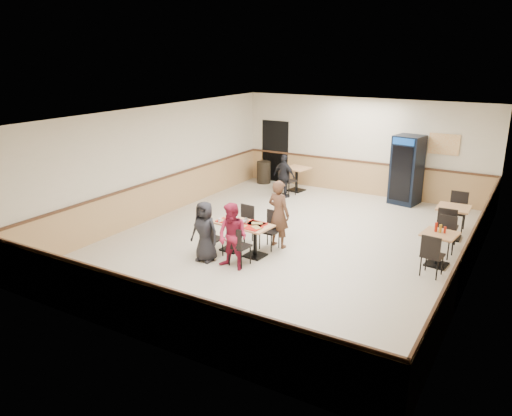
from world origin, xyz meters
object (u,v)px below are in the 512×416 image
Objects in this scene: diner_man_opposite at (279,214)px; side_table_near at (439,244)px; lone_diner at (284,176)px; diner_woman_left at (205,231)px; side_table_far at (452,217)px; pepsi_cooler at (407,170)px; diner_woman_right at (233,237)px; main_table at (243,233)px; trash_bin at (264,172)px; back_table at (297,175)px.

diner_man_opposite is 2.11× the size of side_table_near.
diner_woman_left is at bearing 108.90° from lone_diner.
side_table_near is 0.95× the size of side_table_far.
lone_diner is 5.25m from side_table_far.
pepsi_cooler is (2.59, 6.50, 0.35)m from diner_woman_left.
diner_woman_right is 5.51m from side_table_far.
diner_man_opposite is at bearing 56.28° from diner_woman_left.
diner_woman_right is 1.60m from diner_man_opposite.
main_table is 1.03× the size of diner_woman_left.
diner_woman_right is at bearing -67.62° from main_table.
main_table is 1.73× the size of side_table_far.
diner_woman_left is 0.94× the size of diner_woman_right.
trash_bin is (-3.19, 4.93, -0.42)m from diner_man_opposite.
main_table is 0.93m from diner_woman_left.
diner_woman_right is 4.32m from side_table_near.
pepsi_cooler is (1.84, 6.56, 0.31)m from diner_woman_right.
diner_man_opposite is 1.89× the size of back_table.
side_table_far reaches higher than trash_bin.
diner_man_opposite reaches higher than trash_bin.
diner_woman_left is at bearing -82.58° from back_table.
back_table is at bearing 158.89° from side_table_far.
back_table is at bearing 96.29° from diner_woman_left.
side_table_far is at bearing -21.11° from back_table.
diner_woman_right is 1.79× the size of side_table_far.
side_table_far is (3.58, 4.19, -0.18)m from diner_woman_right.
side_table_near is (3.41, 0.75, -0.31)m from diner_man_opposite.
lone_diner is 0.67× the size of pepsi_cooler.
trash_bin is at bearing 117.81° from diner_woman_right.
diner_woman_left is 5.98m from side_table_far.
pepsi_cooler reaches higher than diner_woman_right.
lone_diner is (-0.80, 5.23, 0.01)m from diner_woman_left.
side_table_near is at bearing 25.85° from main_table.
diner_woman_left reaches higher than side_table_far.
pepsi_cooler reaches higher than main_table.
diner_woman_right is at bearing 92.02° from diner_man_opposite.
main_table is at bearing 56.28° from diner_woman_left.
main_table is at bearing -64.59° from trash_bin.
lone_diner is at bearing 109.63° from diner_woman_right.
diner_man_opposite is at bearing -97.82° from pepsi_cooler.
main_table is at bearing 116.27° from lone_diner.
diner_woman_left is 6.83m from trash_bin.
side_table_far is 1.06× the size of trash_bin.
lone_diner is (-1.77, 3.70, -0.11)m from diner_man_opposite.
diner_man_opposite reaches higher than lone_diner.
side_table_far reaches higher than main_table.
main_table is 1.83× the size of trash_bin.
side_table_far is at bearing -43.52° from pepsi_cooler.
back_table is at bearing -13.83° from trash_bin.
diner_man_opposite is 2.12× the size of trash_bin.
pepsi_cooler is (-1.74, 2.37, 0.49)m from side_table_far.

